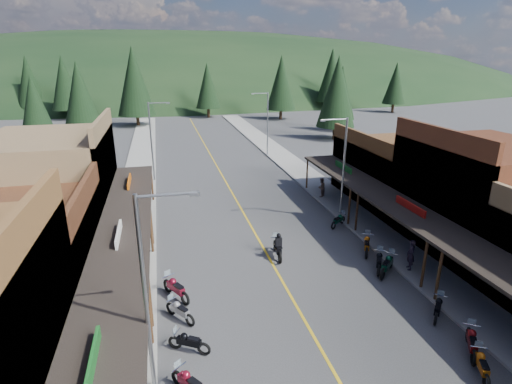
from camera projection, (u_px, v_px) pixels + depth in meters
ground at (284, 285)px, 22.48m from camera, size 220.00×220.00×0.00m
centerline at (226, 182)px, 40.88m from camera, size 0.15×90.00×0.01m
sidewalk_west at (138, 187)px, 38.93m from camera, size 3.40×94.00×0.15m
sidewalk_east at (306, 176)px, 42.79m from camera, size 3.40×94.00×0.15m
shop_west_2 at (16, 258)px, 20.18m from camera, size 10.90×9.00×6.20m
shop_west_3 at (55, 184)px, 28.69m from camera, size 10.90×10.20×8.20m
shop_east_2 at (480, 197)px, 25.97m from camera, size 10.90×9.00×8.20m
shop_east_3 at (396, 172)px, 35.11m from camera, size 10.90×10.20×6.20m
streetlight_0 at (149, 289)px, 13.98m from camera, size 2.16×0.18×8.00m
streetlight_1 at (153, 138)px, 39.75m from camera, size 2.16×0.18×8.00m
streetlight_2 at (342, 165)px, 29.95m from camera, size 2.16×0.18×8.00m
streetlight_3 at (266, 121)px, 50.19m from camera, size 2.16×0.18×8.00m
ridge_hill at (174, 91)px, 146.71m from camera, size 310.00×140.00×60.00m
pine_1 at (64, 83)px, 79.24m from camera, size 5.88×5.88×12.50m
pine_2 at (134, 81)px, 71.06m from camera, size 6.72×6.72×14.00m
pine_3 at (208, 86)px, 82.01m from camera, size 5.04×5.04×11.00m
pine_4 at (281, 83)px, 79.35m from camera, size 5.88×5.88×12.50m
pine_5 at (332, 75)px, 93.70m from camera, size 6.72×6.72×14.00m
pine_6 at (395, 83)px, 89.49m from camera, size 5.04×5.04×11.00m
pine_7 at (29, 81)px, 82.99m from camera, size 5.88×5.88×12.50m
pine_8 at (35, 106)px, 52.48m from camera, size 4.48×4.48×10.00m
pine_9 at (341, 93)px, 67.16m from camera, size 4.93×4.93×10.80m
pine_10 at (79, 93)px, 62.31m from camera, size 5.38×5.38×11.60m
pine_11 at (337, 92)px, 59.57m from camera, size 5.82×5.82×12.40m
bike_west_5 at (190, 383)px, 14.92m from camera, size 1.83×2.12×1.21m
bike_west_6 at (189, 341)px, 17.19m from camera, size 2.00×1.54×1.11m
bike_west_7 at (180, 310)px, 19.28m from camera, size 1.72×2.00×1.14m
bike_west_8 at (176, 287)px, 21.00m from camera, size 1.83×2.38×1.32m
bike_east_4 at (482, 364)px, 15.89m from camera, size 1.45×2.06×1.12m
bike_east_5 at (472, 341)px, 17.11m from camera, size 1.76×2.17×1.22m
bike_east_6 at (438, 307)px, 19.52m from camera, size 1.80×1.86×1.11m
bike_east_7 at (387, 264)px, 23.40m from camera, size 2.18×2.10×1.30m
bike_east_8 at (379, 261)px, 23.85m from camera, size 1.71×2.22×1.23m
bike_east_9 at (367, 244)px, 25.90m from camera, size 1.73×2.34×1.29m
bike_east_10 at (338, 220)px, 29.99m from camera, size 1.92×1.63×1.09m
rider_on_bike at (278, 247)px, 25.35m from camera, size 1.00×2.38×1.77m
pedestrian_east_a at (411, 255)px, 23.55m from camera, size 0.64×0.80×1.90m
pedestrian_east_b at (321, 187)px, 35.88m from camera, size 0.94×0.94×1.74m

